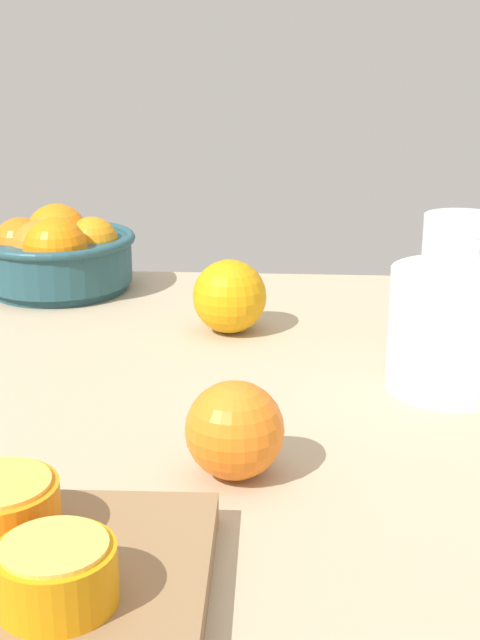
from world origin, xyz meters
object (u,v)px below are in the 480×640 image
Objects in this scene: fruit_bowl at (57,253)px; loose_orange_1 at (230,296)px; orange_half_1 at (0,510)px; loose_orange_0 at (233,430)px; orange_half_0 at (56,574)px; juice_pitcher at (455,328)px.

loose_orange_1 is at bearing -33.09° from fruit_bowl.
orange_half_1 is 20.31cm from loose_orange_0.
orange_half_0 is 57.10cm from loose_orange_1.
loose_orange_0 is (9.02, 20.91, -0.27)cm from orange_half_0.
orange_half_1 is 1.00× the size of loose_orange_0.
orange_half_0 is (18.71, -72.95, -0.97)cm from fruit_bowl.
juice_pitcher is at bearing 44.13° from orange_half_1.
loose_orange_0 is 0.92× the size of loose_orange_1.
loose_orange_0 is 35.98cm from loose_orange_1.
orange_half_0 is 22.78cm from loose_orange_0.
loose_orange_0 is at bearing -61.95° from fruit_bowl.
orange_half_1 is at bearing -103.13° from loose_orange_1.
fruit_bowl is 1.17× the size of juice_pitcher.
fruit_bowl is at bearing 104.39° from orange_half_0.
orange_half_1 is at bearing -78.75° from fruit_bowl.
juice_pitcher is 2.08× the size of loose_orange_1.
fruit_bowl is at bearing 146.91° from loose_orange_1.
fruit_bowl is 58.98cm from loose_orange_0.
juice_pitcher is 49.35cm from orange_half_1.
juice_pitcher is 50.84cm from orange_half_0.
orange_half_0 is at bearing -113.33° from loose_orange_0.
juice_pitcher reaches higher than loose_orange_0.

